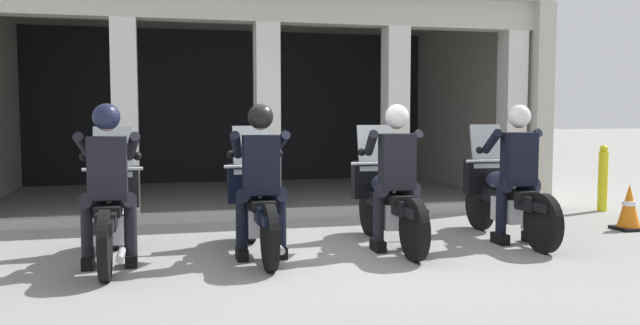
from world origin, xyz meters
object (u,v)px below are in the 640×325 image
Objects in this scene: police_officer_far_right at (517,162)px; bollard_kerbside at (603,178)px; motorcycle_center_left at (257,206)px; police_officer_center_left at (261,168)px; police_officer_center_right at (396,164)px; motorcycle_far_left at (111,212)px; motorcycle_far_right at (504,197)px; motorcycle_center_right at (387,201)px; traffic_cone_flank at (629,207)px; police_officer_far_left at (108,171)px.

police_officer_far_right is 3.18m from bollard_kerbside.
police_officer_far_right is at bearing -10.10° from motorcycle_center_left.
police_officer_center_left is 1.00× the size of police_officer_center_right.
motorcycle_far_left is 3.00m from police_officer_center_right.
motorcycle_far_right is at bearing 0.80° from police_officer_center_right.
police_officer_center_right is 1.58m from motorcycle_far_right.
motorcycle_far_left is 7.19m from bollard_kerbside.
police_officer_center_left is at bearing 173.64° from motorcycle_far_right.
police_officer_far_right is (2.96, 0.09, 0.00)m from police_officer_center_left.
motorcycle_center_left is 1.48m from motorcycle_center_right.
motorcycle_center_right is at bearing -158.47° from bollard_kerbside.
police_officer_center_left is 2.96m from police_officer_far_right.
bollard_kerbside is (4.04, 1.59, -0.00)m from motorcycle_center_right.
motorcycle_far_left is 1.00× the size of motorcycle_center_left.
police_officer_far_left is at bearing -175.46° from traffic_cone_flank.
police_officer_center_left reaches higher than traffic_cone_flank.
motorcycle_far_left is 3.46× the size of traffic_cone_flank.
police_officer_center_right and police_officer_far_right have the same top height.
bollard_kerbside is at bearing 63.67° from traffic_cone_flank.
motorcycle_center_left is 0.52m from police_officer_center_left.
police_officer_center_left reaches higher than motorcycle_far_left.
motorcycle_far_right is at bearing -8.28° from motorcycle_far_left.
police_officer_far_left reaches higher than traffic_cone_flank.
bollard_kerbside is at bearing 3.78° from motorcycle_far_left.
police_officer_far_left is 1.00× the size of police_officer_center_left.
police_officer_far_left reaches higher than motorcycle_far_left.
motorcycle_far_left and motorcycle_center_left have the same top height.
police_officer_far_left is 4.48m from motorcycle_far_right.
police_officer_center_right is (2.96, -0.22, 0.44)m from motorcycle_far_left.
police_officer_center_left is at bearing -174.21° from traffic_cone_flank.
police_officer_center_left and police_officer_center_right have the same top height.
police_officer_far_left is at bearing -175.03° from motorcycle_center_left.
police_officer_center_left reaches higher than motorcycle_far_right.
motorcycle_far_left is at bearing 170.03° from motorcycle_center_right.
motorcycle_far_left is 2.96m from motorcycle_center_right.
police_officer_center_right is (1.48, -0.23, 0.44)m from motorcycle_center_left.
motorcycle_center_right is at bearing 156.88° from police_officer_far_right.
police_officer_far_right is 1.58× the size of bollard_kerbside.
motorcycle_center_right is at bearing -8.28° from motorcycle_far_left.
motorcycle_center_right and motorcycle_far_right have the same top height.
police_officer_far_left is 6.34m from traffic_cone_flank.
traffic_cone_flank is 0.59× the size of bollard_kerbside.
motorcycle_far_left is 1.00× the size of motorcycle_center_right.
traffic_cone_flank is at bearing -9.85° from motorcycle_far_right.
motorcycle_far_left is 4.44m from motorcycle_far_right.
motorcycle_far_right is at bearing -148.61° from bollard_kerbside.
motorcycle_far_left is 6.29m from traffic_cone_flank.
motorcycle_far_left is at bearing 167.78° from motorcycle_far_right.
traffic_cone_flank is (1.84, 0.12, -0.21)m from motorcycle_far_right.
police_officer_center_left is 3.02m from motorcycle_far_right.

